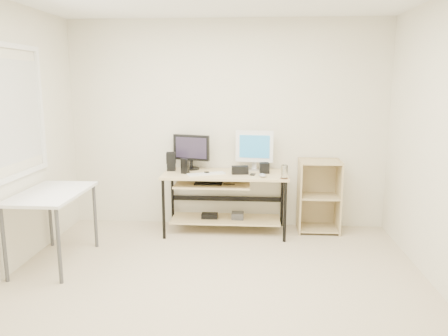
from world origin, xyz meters
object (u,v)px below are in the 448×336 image
at_px(black_monitor, 191,150).
at_px(shelf_unit, 318,195).
at_px(side_table, 52,200).
at_px(white_imac, 254,147).
at_px(desk, 223,190).
at_px(audio_controller, 185,166).

bearing_deg(black_monitor, shelf_unit, 16.13).
relative_size(side_table, white_imac, 2.01).
bearing_deg(white_imac, shelf_unit, 5.05).
bearing_deg(black_monitor, desk, -7.72).
distance_m(desk, shelf_unit, 1.19).
distance_m(shelf_unit, white_imac, 0.99).
xyz_separation_m(shelf_unit, black_monitor, (-1.59, 0.03, 0.55)).
xyz_separation_m(white_imac, audio_controller, (-0.83, -0.26, -0.20)).
bearing_deg(white_imac, audio_controller, -155.16).
xyz_separation_m(desk, shelf_unit, (1.18, 0.16, -0.09)).
height_order(side_table, shelf_unit, shelf_unit).
bearing_deg(desk, audio_controller, -171.23).
bearing_deg(side_table, black_monitor, 45.37).
height_order(desk, white_imac, white_imac).
xyz_separation_m(black_monitor, white_imac, (0.79, -0.00, 0.04)).
relative_size(desk, shelf_unit, 1.67).
height_order(shelf_unit, white_imac, white_imac).
relative_size(black_monitor, audio_controller, 2.58).
bearing_deg(black_monitor, audio_controller, -81.08).
bearing_deg(audio_controller, shelf_unit, 27.46).
relative_size(side_table, audio_controller, 5.49).
bearing_deg(black_monitor, white_imac, 17.18).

